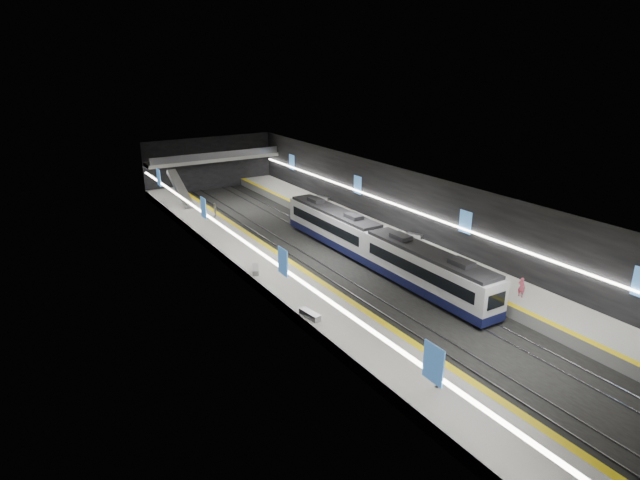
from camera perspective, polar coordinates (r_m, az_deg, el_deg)
ground at (r=54.60m, az=1.47°, el=-2.06°), size 70.00×70.00×0.00m
ceiling at (r=52.21m, az=1.54°, el=6.14°), size 20.00×70.00×0.04m
wall_left at (r=48.82m, az=-8.40°, el=0.10°), size 0.04×70.00×8.00m
wall_right at (r=59.09m, az=9.69°, el=3.44°), size 0.04×70.00×8.00m
wall_back at (r=83.94m, az=-11.70°, el=8.02°), size 20.00×0.04×8.00m
platform_left at (r=51.01m, az=-5.64°, el=-3.13°), size 5.00×70.00×1.00m
tile_surface_left at (r=50.82m, az=-5.66°, el=-2.60°), size 5.00×70.00×0.02m
tactile_strip_left at (r=51.73m, az=-3.47°, el=-2.12°), size 0.60×70.00×0.02m
platform_right at (r=58.59m, az=7.65°, el=-0.19°), size 5.00×70.00×1.00m
tile_surface_right at (r=58.42m, az=7.67°, el=0.28°), size 5.00×70.00×0.02m
tactile_strip_right at (r=57.12m, az=5.95°, el=-0.08°), size 0.60×70.00×0.02m
rails at (r=54.57m, az=1.47°, el=-2.00°), size 6.52×70.00×0.12m
train at (r=52.43m, az=5.92°, el=-0.52°), size 2.69×30.04×3.60m
ad_posters at (r=53.93m, az=0.93°, el=2.73°), size 19.94×53.50×2.20m
cove_light_left at (r=48.96m, az=-8.18°, el=-0.08°), size 0.25×68.60×0.12m
cove_light_right at (r=59.01m, az=9.53°, el=3.22°), size 0.25×68.60×0.12m
mezzanine_bridge at (r=81.84m, az=-11.24°, el=8.50°), size 20.00×3.00×1.50m
escalator at (r=73.53m, az=-14.68°, el=5.33°), size 1.20×7.50×3.92m
bench_left_near at (r=40.68m, az=-1.09°, el=-7.99°), size 0.81×2.05×0.49m
bench_left_far at (r=49.10m, az=-6.90°, el=-3.15°), size 1.33×2.06×0.49m
bench_right_near at (r=58.64m, az=10.01°, el=0.45°), size 1.11×1.90×0.45m
bench_right_far at (r=72.76m, az=0.32°, el=4.46°), size 1.10×2.00×0.47m
passenger_right_a at (r=46.71m, az=20.69°, el=-4.75°), size 0.48×0.66×1.69m
passenger_left_a at (r=66.41m, az=-11.15°, el=3.17°), size 0.56×1.03×1.66m
passenger_left_b at (r=33.46m, az=12.50°, el=-13.85°), size 1.16×0.74×1.70m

